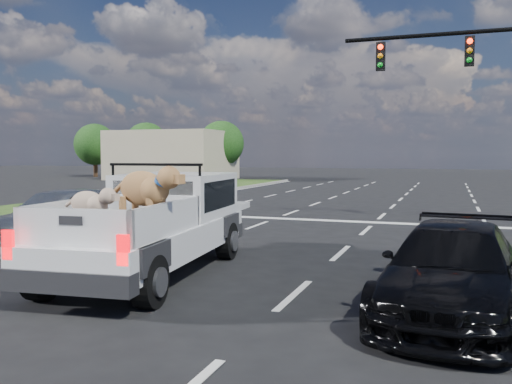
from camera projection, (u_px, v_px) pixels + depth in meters
ground at (197, 286)px, 9.44m from camera, size 160.00×160.00×0.00m
road_markings at (297, 234)px, 15.60m from camera, size 17.75×60.00×0.01m
curb_left at (32, 221)px, 18.13m from camera, size 0.15×60.00×0.14m
building_left at (173, 155)px, 49.83m from camera, size 10.00×8.00×4.40m
tree_far_a at (95, 145)px, 55.01m from camera, size 4.20×4.20×5.40m
tree_far_b at (146, 144)px, 52.99m from camera, size 4.20×4.20×5.40m
tree_far_c at (221, 144)px, 50.28m from camera, size 4.20×4.20×5.40m
pickup_truck at (156, 222)px, 10.41m from camera, size 2.69×5.86×2.13m
silver_sedan at (62, 216)px, 13.52m from camera, size 2.40×4.67×1.52m
black_coupe at (452, 270)px, 7.71m from camera, size 2.24×4.61×1.29m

